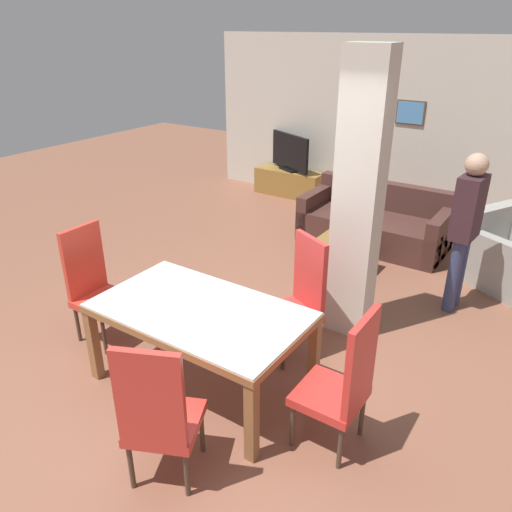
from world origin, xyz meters
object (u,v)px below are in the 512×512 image
coffee_table (342,256)px  bottle (342,227)px  sofa (375,224)px  armchair (506,259)px  dining_chair_head_right (344,382)px  tv_screen (290,153)px  dining_chair_near_right (158,414)px  dining_table (201,323)px  dining_chair_far_right (299,296)px  dining_chair_head_left (94,283)px  tv_stand (289,183)px  standing_person (466,223)px

coffee_table → bottle: (-0.10, 0.17, 0.31)m
sofa → armchair: (1.74, -0.26, 0.02)m
dining_chair_head_right → tv_screen: bearing=34.0°
dining_chair_near_right → armchair: 4.60m
dining_table → dining_chair_far_right: bearing=63.7°
dining_chair_far_right → dining_chair_near_right: bearing=116.2°
dining_table → sofa: size_ratio=0.88×
dining_chair_head_left → bottle: bearing=155.0°
dining_chair_head_right → armchair: (0.52, 3.44, -0.28)m
tv_stand → sofa: bearing=-29.9°
bottle → dining_chair_far_right: bearing=-76.7°
dining_chair_head_left → dining_chair_head_right: bearing=90.0°
sofa → tv_stand: bearing=-29.9°
dining_chair_head_right → sofa: bearing=18.2°
tv_stand → tv_screen: bearing=180.0°
dining_table → armchair: size_ratio=1.54×
dining_chair_head_right → tv_stand: bearing=34.0°
dining_chair_far_right → coffee_table: 1.81m
coffee_table → dining_chair_head_left: bearing=-118.2°
dining_chair_head_left → sofa: (1.38, 3.70, -0.30)m
dining_chair_head_right → tv_stand: 5.93m
dining_chair_far_right → bottle: dining_chair_far_right is taller
dining_chair_head_right → dining_chair_head_left: 2.60m
dining_chair_head_left → sofa: size_ratio=0.58×
dining_chair_head_right → coffee_table: dining_chair_head_right is taller
dining_chair_near_right → standing_person: standing_person is taller
sofa → tv_screen: bearing=-29.9°
dining_chair_far_right → tv_stand: dining_chair_far_right is taller
coffee_table → dining_chair_head_right: bearing=-65.4°
coffee_table → armchair: bearing=25.6°
dining_chair_far_right → standing_person: size_ratio=0.67×
dining_chair_head_left → coffee_table: size_ratio=1.79×
dining_chair_head_right → coffee_table: size_ratio=1.79×
dining_chair_head_left → armchair: 4.65m
sofa → standing_person: standing_person is taller
bottle → dining_chair_head_left: bearing=-115.0°
tv_stand → standing_person: (3.47, -2.40, 0.76)m
sofa → tv_screen: tv_screen is taller
dining_chair_near_right → armchair: bearing=48.0°
bottle → dining_table: bearing=-89.7°
dining_chair_far_right → armchair: (1.37, 2.56, -0.28)m
coffee_table → tv_screen: size_ratio=0.69×
standing_person → dining_table: bearing=154.6°
dining_chair_head_right → armchair: size_ratio=1.01×
tv_screen → dining_table: bearing=136.4°
standing_person → dining_chair_near_right: bearing=168.1°
armchair → standing_person: 1.21m
bottle → tv_screen: (-2.01, 2.12, 0.25)m
armchair → tv_screen: 4.13m
tv_screen → dining_chair_far_right: bearing=145.4°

